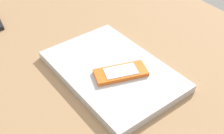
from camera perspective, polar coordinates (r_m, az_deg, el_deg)
desk_surface at (r=71.34cm, az=2.77°, el=0.25°), size 120.00×80.00×3.00cm
laptop_closed at (r=66.09cm, az=0.00°, el=-0.73°), size 32.54×22.95×1.83cm
cell_phone_on_laptop at (r=63.45cm, az=1.75°, el=-1.12°), size 8.07×12.50×1.03cm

